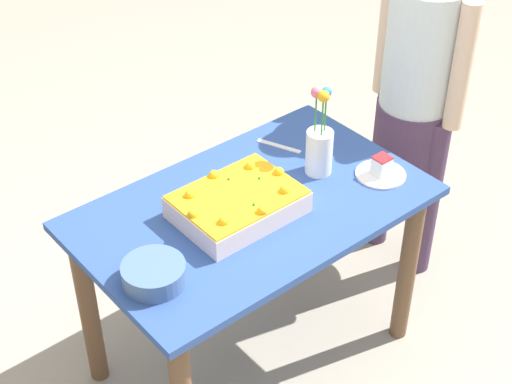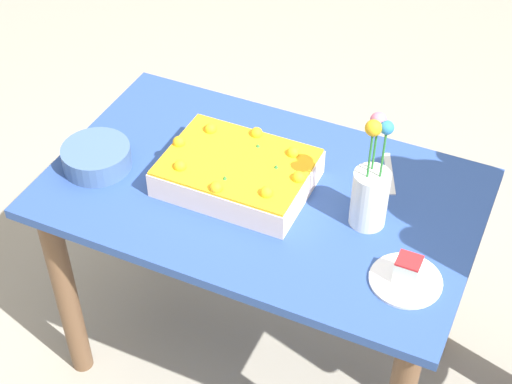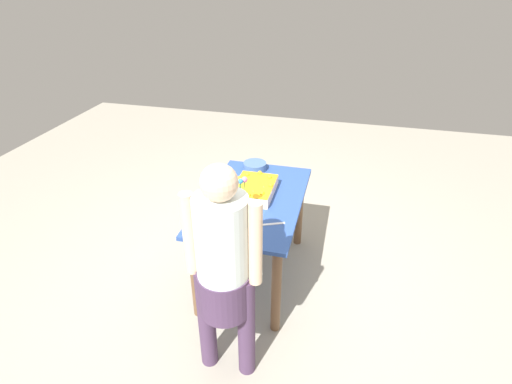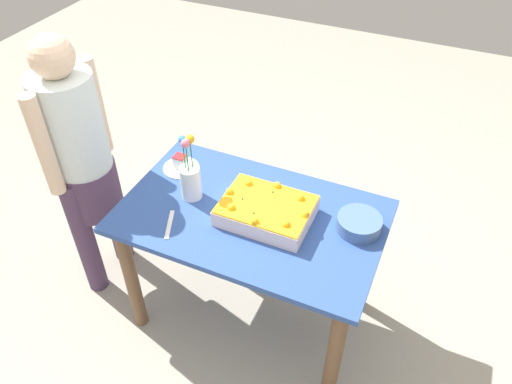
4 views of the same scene
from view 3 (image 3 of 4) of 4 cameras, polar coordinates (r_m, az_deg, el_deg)
The scene contains 8 objects.
ground_plane at distance 3.53m, azimuth -0.37°, elevation -11.57°, with size 8.00×8.00×0.00m, color #A39C8D.
dining_table at distance 3.15m, azimuth -0.40°, elevation -3.19°, with size 1.22×0.75×0.76m.
sheet_cake at distance 3.11m, azimuth -0.23°, elevation 0.47°, with size 0.41×0.30×0.11m.
serving_plate_with_slice at distance 2.73m, azimuth -6.21°, elevation -5.00°, with size 0.18×0.18×0.08m.
cake_knife at distance 2.78m, azimuth 2.32°, elevation -4.59°, with size 0.18×0.02×0.00m, color silver.
flower_vase at distance 2.76m, azimuth -1.98°, elevation -2.16°, with size 0.10×0.10×0.35m.
fruit_bowl at distance 3.49m, azimuth -0.17°, elevation 3.70°, with size 0.20×0.20×0.07m, color #4A6A9B.
person_standing at distance 2.30m, azimuth -4.70°, elevation -10.47°, with size 0.31×0.45×1.49m.
Camera 3 is at (2.55, 0.66, 2.34)m, focal length 28.00 mm.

